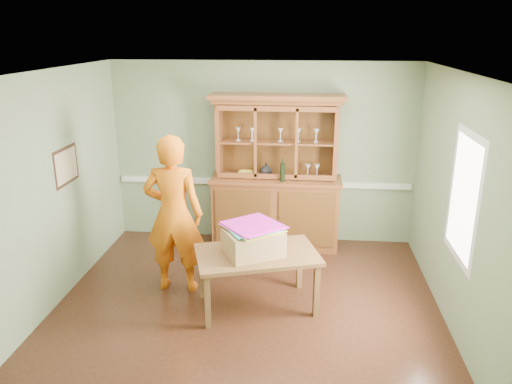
# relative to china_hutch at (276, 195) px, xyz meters

# --- Properties ---
(floor) EXTENTS (4.50, 4.50, 0.00)m
(floor) POSITION_rel_china_hutch_xyz_m (-0.22, -1.74, -0.79)
(floor) COLOR #462616
(floor) RESTS_ON ground
(ceiling) EXTENTS (4.50, 4.50, 0.00)m
(ceiling) POSITION_rel_china_hutch_xyz_m (-0.22, -1.74, 1.91)
(ceiling) COLOR white
(ceiling) RESTS_ON wall_back
(wall_back) EXTENTS (4.50, 0.00, 4.50)m
(wall_back) POSITION_rel_china_hutch_xyz_m (-0.22, 0.26, 0.56)
(wall_back) COLOR gray
(wall_back) RESTS_ON floor
(wall_left) EXTENTS (0.00, 4.00, 4.00)m
(wall_left) POSITION_rel_china_hutch_xyz_m (-2.47, -1.74, 0.56)
(wall_left) COLOR gray
(wall_left) RESTS_ON floor
(wall_right) EXTENTS (0.00, 4.00, 4.00)m
(wall_right) POSITION_rel_china_hutch_xyz_m (2.03, -1.74, 0.56)
(wall_right) COLOR gray
(wall_right) RESTS_ON floor
(wall_front) EXTENTS (4.50, 0.00, 4.50)m
(wall_front) POSITION_rel_china_hutch_xyz_m (-0.22, -3.74, 0.56)
(wall_front) COLOR gray
(wall_front) RESTS_ON floor
(chair_rail) EXTENTS (4.41, 0.05, 0.08)m
(chair_rail) POSITION_rel_china_hutch_xyz_m (-0.22, 0.23, 0.11)
(chair_rail) COLOR white
(chair_rail) RESTS_ON wall_back
(framed_map) EXTENTS (0.03, 0.60, 0.46)m
(framed_map) POSITION_rel_china_hutch_xyz_m (-2.44, -1.44, 0.76)
(framed_map) COLOR #322014
(framed_map) RESTS_ON wall_left
(window_panel) EXTENTS (0.03, 0.96, 1.36)m
(window_panel) POSITION_rel_china_hutch_xyz_m (2.01, -2.04, 0.71)
(window_panel) COLOR white
(window_panel) RESTS_ON wall_right
(china_hutch) EXTENTS (1.92, 0.63, 2.25)m
(china_hutch) POSITION_rel_china_hutch_xyz_m (0.00, 0.00, 0.00)
(china_hutch) COLOR brown
(china_hutch) RESTS_ON floor
(dining_table) EXTENTS (1.56, 1.19, 0.69)m
(dining_table) POSITION_rel_china_hutch_xyz_m (-0.10, -1.82, -0.18)
(dining_table) COLOR brown
(dining_table) RESTS_ON floor
(cardboard_box) EXTENTS (0.77, 0.72, 0.28)m
(cardboard_box) POSITION_rel_china_hutch_xyz_m (-0.14, -1.85, 0.04)
(cardboard_box) COLOR tan
(cardboard_box) RESTS_ON dining_table
(kite_stack) EXTENTS (0.76, 0.76, 0.05)m
(kite_stack) POSITION_rel_china_hutch_xyz_m (-0.15, -1.81, 0.21)
(kite_stack) COLOR yellow
(kite_stack) RESTS_ON cardboard_box
(person) EXTENTS (0.72, 0.48, 1.97)m
(person) POSITION_rel_china_hutch_xyz_m (-1.15, -1.47, 0.19)
(person) COLOR orange
(person) RESTS_ON floor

